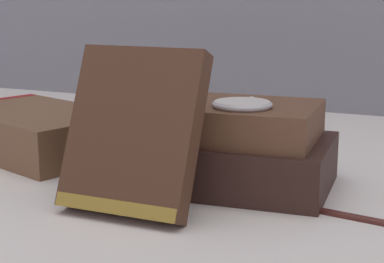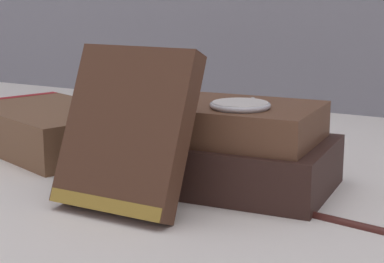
{
  "view_description": "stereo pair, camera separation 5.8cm",
  "coord_description": "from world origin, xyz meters",
  "px_view_note": "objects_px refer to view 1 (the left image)",
  "views": [
    {
      "loc": [
        0.27,
        -0.57,
        0.19
      ],
      "look_at": [
        0.02,
        -0.02,
        0.06
      ],
      "focal_mm": 60.0,
      "sensor_mm": 36.0,
      "label": 1
    },
    {
      "loc": [
        0.32,
        -0.55,
        0.19
      ],
      "look_at": [
        0.02,
        -0.02,
        0.06
      ],
      "focal_mm": 60.0,
      "sensor_mm": 36.0,
      "label": 2
    }
  ],
  "objects_px": {
    "book_side_left": "(33,131)",
    "reading_glasses": "(189,149)",
    "book_leaning_front": "(135,137)",
    "pocket_watch": "(242,104)",
    "book_flat_bottom": "(204,159)",
    "book_flat_top": "(198,118)",
    "fountain_pen": "(367,216)"
  },
  "relations": [
    {
      "from": "book_flat_bottom",
      "to": "pocket_watch",
      "type": "bearing_deg",
      "value": -26.99
    },
    {
      "from": "book_leaning_front",
      "to": "pocket_watch",
      "type": "height_order",
      "value": "book_leaning_front"
    },
    {
      "from": "book_leaning_front",
      "to": "fountain_pen",
      "type": "distance_m",
      "value": 0.21
    },
    {
      "from": "book_flat_bottom",
      "to": "fountain_pen",
      "type": "height_order",
      "value": "book_flat_bottom"
    },
    {
      "from": "book_leaning_front",
      "to": "pocket_watch",
      "type": "relative_size",
      "value": 2.38
    },
    {
      "from": "book_leaning_front",
      "to": "pocket_watch",
      "type": "bearing_deg",
      "value": 53.29
    },
    {
      "from": "book_side_left",
      "to": "reading_glasses",
      "type": "relative_size",
      "value": 2.53
    },
    {
      "from": "book_flat_bottom",
      "to": "book_leaning_front",
      "type": "xyz_separation_m",
      "value": [
        -0.02,
        -0.11,
        0.04
      ]
    },
    {
      "from": "fountain_pen",
      "to": "book_leaning_front",
      "type": "bearing_deg",
      "value": -154.32
    },
    {
      "from": "book_side_left",
      "to": "pocket_watch",
      "type": "xyz_separation_m",
      "value": [
        0.28,
        -0.05,
        0.06
      ]
    },
    {
      "from": "book_side_left",
      "to": "reading_glasses",
      "type": "bearing_deg",
      "value": 43.57
    },
    {
      "from": "book_side_left",
      "to": "fountain_pen",
      "type": "xyz_separation_m",
      "value": [
        0.41,
        -0.08,
        -0.02
      ]
    },
    {
      "from": "reading_glasses",
      "to": "fountain_pen",
      "type": "bearing_deg",
      "value": -25.93
    },
    {
      "from": "pocket_watch",
      "to": "reading_glasses",
      "type": "bearing_deg",
      "value": 131.23
    },
    {
      "from": "book_leaning_front",
      "to": "fountain_pen",
      "type": "xyz_separation_m",
      "value": [
        0.19,
        0.06,
        -0.06
      ]
    },
    {
      "from": "pocket_watch",
      "to": "reading_glasses",
      "type": "relative_size",
      "value": 0.61
    },
    {
      "from": "book_side_left",
      "to": "pocket_watch",
      "type": "height_order",
      "value": "pocket_watch"
    },
    {
      "from": "book_flat_top",
      "to": "book_leaning_front",
      "type": "xyz_separation_m",
      "value": [
        -0.01,
        -0.1,
        0.0
      ]
    },
    {
      "from": "pocket_watch",
      "to": "fountain_pen",
      "type": "xyz_separation_m",
      "value": [
        0.12,
        -0.03,
        -0.08
      ]
    },
    {
      "from": "reading_glasses",
      "to": "book_flat_bottom",
      "type": "bearing_deg",
      "value": -50.1
    },
    {
      "from": "fountain_pen",
      "to": "reading_glasses",
      "type": "bearing_deg",
      "value": 154.98
    },
    {
      "from": "book_flat_bottom",
      "to": "reading_glasses",
      "type": "relative_size",
      "value": 2.53
    },
    {
      "from": "book_flat_bottom",
      "to": "pocket_watch",
      "type": "distance_m",
      "value": 0.08
    },
    {
      "from": "book_side_left",
      "to": "reading_glasses",
      "type": "distance_m",
      "value": 0.19
    },
    {
      "from": "pocket_watch",
      "to": "book_flat_top",
      "type": "bearing_deg",
      "value": 163.34
    },
    {
      "from": "book_flat_top",
      "to": "book_flat_bottom",
      "type": "bearing_deg",
      "value": 27.13
    },
    {
      "from": "pocket_watch",
      "to": "fountain_pen",
      "type": "distance_m",
      "value": 0.15
    },
    {
      "from": "pocket_watch",
      "to": "reading_glasses",
      "type": "distance_m",
      "value": 0.19
    },
    {
      "from": "book_flat_top",
      "to": "book_leaning_front",
      "type": "distance_m",
      "value": 0.1
    },
    {
      "from": "book_flat_top",
      "to": "pocket_watch",
      "type": "distance_m",
      "value": 0.06
    },
    {
      "from": "book_flat_bottom",
      "to": "book_flat_top",
      "type": "relative_size",
      "value": 1.09
    },
    {
      "from": "book_flat_top",
      "to": "book_leaning_front",
      "type": "bearing_deg",
      "value": -102.07
    }
  ]
}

